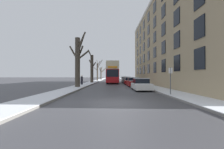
{
  "coord_description": "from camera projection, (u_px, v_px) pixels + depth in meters",
  "views": [
    {
      "loc": [
        -0.34,
        -8.93,
        1.64
      ],
      "look_at": [
        -0.42,
        19.53,
        1.91
      ],
      "focal_mm": 24.0,
      "sensor_mm": 36.0,
      "label": 1
    }
  ],
  "objects": [
    {
      "name": "bare_tree_left_0",
      "position": [
        78.0,
        60.0,
        20.46
      ],
      "size": [
        3.32,
        3.18,
        8.17
      ],
      "color": "#423A30",
      "rests_on": "ground"
    },
    {
      "name": "parked_car_1",
      "position": [
        134.0,
        82.0,
        23.23
      ],
      "size": [
        1.8,
        4.27,
        1.43
      ],
      "color": "maroon",
      "rests_on": "ground"
    },
    {
      "name": "street_sign_post",
      "position": [
        171.0,
        80.0,
        12.01
      ],
      "size": [
        0.32,
        0.07,
        2.32
      ],
      "color": "#4C4F54",
      "rests_on": "ground"
    },
    {
      "name": "sidewalk_right",
      "position": [
        126.0,
        80.0,
        61.89
      ],
      "size": [
        2.29,
        130.0,
        0.16
      ],
      "color": "slate",
      "rests_on": "ground"
    },
    {
      "name": "parked_car_2",
      "position": [
        130.0,
        81.0,
        28.99
      ],
      "size": [
        1.86,
        4.04,
        1.4
      ],
      "color": "maroon",
      "rests_on": "ground"
    },
    {
      "name": "ground_plane",
      "position": [
        118.0,
        103.0,
        8.91
      ],
      "size": [
        320.0,
        320.0,
        0.0
      ],
      "primitive_type": "plane",
      "color": "#424247"
    },
    {
      "name": "parked_car_0",
      "position": [
        141.0,
        85.0,
        17.1
      ],
      "size": [
        1.83,
        4.13,
        1.37
      ],
      "color": "silver",
      "rests_on": "ground"
    },
    {
      "name": "terrace_facade_right",
      "position": [
        179.0,
        42.0,
        25.26
      ],
      "size": [
        9.1,
        36.0,
        14.77
      ],
      "color": "tan",
      "rests_on": "ground"
    },
    {
      "name": "pedestrian_left_sidewalk",
      "position": [
        82.0,
        80.0,
        25.81
      ],
      "size": [
        0.38,
        0.38,
        1.75
      ],
      "rotation": [
        0.0,
        0.0,
        5.91
      ],
      "color": "black",
      "rests_on": "ground"
    },
    {
      "name": "bare_tree_left_3",
      "position": [
        102.0,
        73.0,
        62.38
      ],
      "size": [
        3.84,
        2.71,
        5.93
      ],
      "color": "#423A30",
      "rests_on": "ground"
    },
    {
      "name": "bare_tree_left_1",
      "position": [
        92.0,
        68.0,
        34.22
      ],
      "size": [
        1.76,
        2.35,
        7.43
      ],
      "color": "#423A30",
      "rests_on": "ground"
    },
    {
      "name": "sidewalk_left",
      "position": [
        101.0,
        80.0,
        61.92
      ],
      "size": [
        2.29,
        130.0,
        0.16
      ],
      "color": "slate",
      "rests_on": "ground"
    },
    {
      "name": "parked_car_4",
      "position": [
        125.0,
        79.0,
        40.6
      ],
      "size": [
        1.68,
        4.55,
        1.47
      ],
      "color": "silver",
      "rests_on": "ground"
    },
    {
      "name": "double_decker_bus",
      "position": [
        113.0,
        72.0,
        33.52
      ],
      "size": [
        2.59,
        10.14,
        4.6
      ],
      "color": "red",
      "rests_on": "ground"
    },
    {
      "name": "parked_car_3",
      "position": [
        127.0,
        80.0,
        34.48
      ],
      "size": [
        1.84,
        4.1,
        1.47
      ],
      "color": "#474C56",
      "rests_on": "ground"
    },
    {
      "name": "bare_tree_left_2",
      "position": [
        98.0,
        71.0,
        48.58
      ],
      "size": [
        3.71,
        3.78,
        7.13
      ],
      "color": "#423A30",
      "rests_on": "ground"
    }
  ]
}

